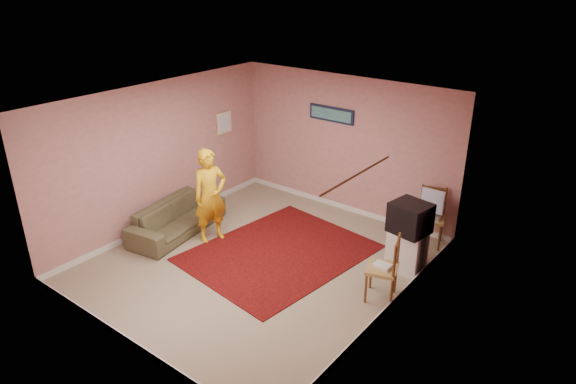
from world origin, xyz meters
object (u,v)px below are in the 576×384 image
Objects in this scene: sofa at (177,218)px; person at (210,196)px; tv_cabinet at (407,250)px; chair_b at (383,261)px; crt_tv at (410,218)px; chair_a at (431,212)px.

person is at bearing -82.57° from sofa.
person reaches higher than tv_cabinet.
chair_b is 3.84m from sofa.
tv_cabinet is at bearing 164.54° from chair_b.
chair_b is 0.29× the size of sofa.
chair_b is 3.15m from person.
crt_tv reaches higher than chair_b.
sofa is (-3.74, -1.35, -0.61)m from crt_tv.
tv_cabinet is at bearing -104.43° from chair_a.
crt_tv is 4.03m from sofa.
person reaches higher than chair_b.
tv_cabinet is at bearing -79.50° from sofa.
chair_a is 0.34× the size of person.
chair_b is (0.06, -0.92, -0.29)m from crt_tv.
crt_tv is 1.00m from chair_a.
person is (-3.08, -1.15, 0.49)m from tv_cabinet.
chair_a is (-0.04, 0.96, -0.28)m from crt_tv.
tv_cabinet is 1.04× the size of crt_tv.
person is (0.67, 0.20, 0.54)m from sofa.
sofa is (-3.75, -1.35, -0.05)m from tv_cabinet.
tv_cabinet is 1.18× the size of chair_b.
chair_b is at bearing -76.66° from crt_tv.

